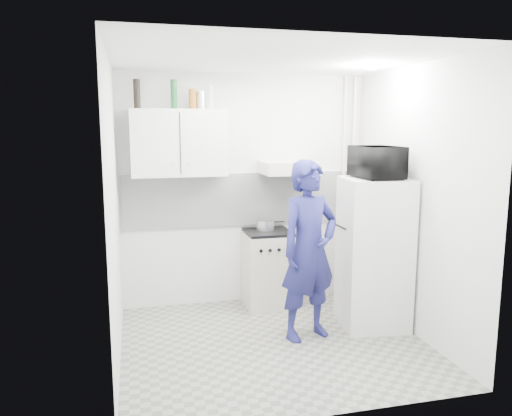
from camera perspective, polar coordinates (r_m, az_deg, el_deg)
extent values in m
plane|color=gray|center=(4.88, 2.04, -15.16)|extent=(2.80, 2.80, 0.00)
plane|color=white|center=(4.48, 2.24, 16.71)|extent=(2.80, 2.80, 0.00)
plane|color=silver|center=(5.70, -1.32, 2.03)|extent=(2.80, 0.00, 2.80)
plane|color=silver|center=(4.34, -15.95, -0.63)|extent=(0.00, 2.60, 2.60)
plane|color=silver|center=(5.07, 17.54, 0.68)|extent=(0.00, 2.60, 2.60)
imported|color=navy|center=(4.77, 6.08, -4.85)|extent=(0.72, 0.58, 1.72)
cube|color=beige|center=(5.70, 1.37, -7.05)|extent=(0.52, 0.52, 0.84)
cube|color=silver|center=(5.19, 13.28, -5.02)|extent=(0.71, 0.71, 1.52)
cube|color=black|center=(5.59, 1.39, -2.77)|extent=(0.50, 0.50, 0.03)
cylinder|color=silver|center=(5.61, 1.08, -1.98)|extent=(0.20, 0.20, 0.11)
imported|color=black|center=(5.05, 13.67, 5.10)|extent=(0.57, 0.39, 0.31)
cylinder|color=black|center=(5.36, -13.46, 12.56)|extent=(0.07, 0.07, 0.30)
cylinder|color=#144C1E|center=(5.38, -9.36, 12.69)|extent=(0.07, 0.07, 0.30)
cylinder|color=brown|center=(5.39, -7.26, 12.24)|extent=(0.08, 0.08, 0.21)
cylinder|color=silver|center=(5.40, -6.33, 12.12)|extent=(0.10, 0.10, 0.18)
cylinder|color=#B2B7BC|center=(5.42, -5.22, 12.48)|extent=(0.06, 0.06, 0.25)
cube|color=silver|center=(5.37, -8.82, 7.36)|extent=(1.00, 0.35, 0.70)
cube|color=beige|center=(5.55, 3.79, 4.62)|extent=(0.60, 0.50, 0.14)
cube|color=white|center=(5.70, -1.28, 1.02)|extent=(2.74, 0.03, 0.60)
cylinder|color=beige|center=(6.04, 10.98, 2.28)|extent=(0.05, 0.05, 2.60)
cylinder|color=beige|center=(5.99, 9.94, 2.25)|extent=(0.04, 0.04, 2.60)
cylinder|color=white|center=(5.03, 13.01, 15.34)|extent=(0.10, 0.10, 0.02)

